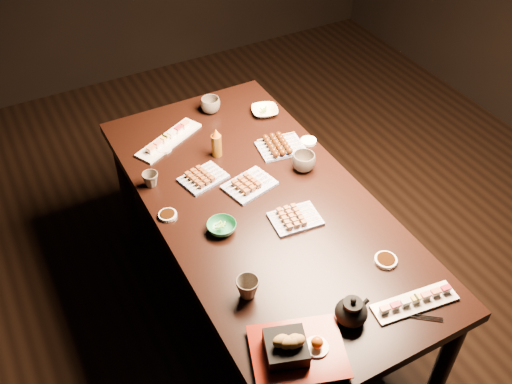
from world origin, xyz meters
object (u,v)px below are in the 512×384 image
sushi_platter_far (169,137)px  teacup_far_left (151,180)px  edamame_bowl_cream (265,111)px  condiment_bottle (216,142)px  yakitori_plate_left (203,175)px  teacup_mid_right (304,162)px  teacup_far_right (210,105)px  edamame_bowl_green (222,227)px  teapot (352,310)px  tempura_tray (298,345)px  dining_table (261,259)px  sushi_platter_near (415,300)px  teacup_near_left (248,288)px  yakitori_plate_center (249,182)px  yakitori_plate_right (296,216)px

sushi_platter_far → teacup_far_left: bearing=27.7°
edamame_bowl_cream → condiment_bottle: condiment_bottle is taller
yakitori_plate_left → teacup_mid_right: size_ratio=1.83×
sushi_platter_far → teacup_far_right: size_ratio=3.71×
edamame_bowl_green → yakitori_plate_left: bearing=78.7°
edamame_bowl_green → teapot: teapot is taller
condiment_bottle → teacup_far_right: bearing=69.7°
teacup_far_right → teapot: size_ratio=0.73×
teacup_far_left → teacup_far_right: bearing=39.9°
sushi_platter_far → teapot: teapot is taller
sushi_platter_far → tempura_tray: (-0.06, -1.31, 0.03)m
condiment_bottle → dining_table: bearing=-85.9°
teacup_far_right → condiment_bottle: 0.37m
sushi_platter_near → yakitori_plate_left: size_ratio=1.65×
yakitori_plate_left → condiment_bottle: condiment_bottle is taller
sushi_platter_far → edamame_bowl_green: sushi_platter_far is taller
yakitori_plate_left → condiment_bottle: size_ratio=1.31×
teacup_near_left → teacup_mid_right: 0.76m
yakitori_plate_center → tempura_tray: tempura_tray is taller
sushi_platter_far → teacup_far_left: (-0.19, -0.27, 0.01)m
edamame_bowl_green → condiment_bottle: condiment_bottle is taller
yakitori_plate_center → teacup_near_left: size_ratio=2.47×
yakitori_plate_right → tempura_tray: bearing=-114.3°
tempura_tray → teacup_far_left: tempura_tray is taller
sushi_platter_far → sushi_platter_near: bearing=81.0°
edamame_bowl_cream → teacup_mid_right: teacup_mid_right is taller
condiment_bottle → teapot: bearing=-89.4°
dining_table → teacup_mid_right: (0.28, 0.10, 0.42)m
sushi_platter_near → yakitori_plate_left: yakitori_plate_left is taller
teacup_far_right → teapot: 1.42m
yakitori_plate_center → teacup_far_left: teacup_far_left is taller
teacup_mid_right → yakitori_plate_center: bearing=177.7°
condiment_bottle → teacup_far_left: bearing=-170.8°
teacup_far_left → teapot: bearing=-70.2°
dining_table → teacup_near_left: size_ratio=20.60×
yakitori_plate_center → teapot: size_ratio=1.56×
tempura_tray → sushi_platter_far: bearing=106.1°
teacup_mid_right → teacup_far_right: size_ratio=1.06×
teacup_near_left → yakitori_plate_left: bearing=79.5°
sushi_platter_near → teacup_far_left: 1.23m
dining_table → tempura_tray: 0.87m
sushi_platter_near → condiment_bottle: bearing=110.5°
yakitori_plate_left → teacup_far_left: teacup_far_left is taller
edamame_bowl_cream → tempura_tray: (-0.59, -1.30, 0.04)m
teacup_mid_right → yakitori_plate_right: bearing=-127.5°
edamame_bowl_cream → condiment_bottle: bearing=-152.2°
teacup_far_left → teacup_far_right: size_ratio=0.71×
sushi_platter_far → yakitori_plate_right: 0.81m
tempura_tray → yakitori_plate_left: bearing=103.4°
sushi_platter_near → teacup_near_left: 0.61m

